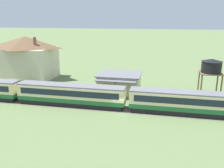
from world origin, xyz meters
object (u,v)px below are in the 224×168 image
station_house_brown_roof (27,57)px  passenger_train (72,94)px  water_tower (211,67)px  station_building (119,83)px

station_house_brown_roof → passenger_train: bearing=-41.6°
passenger_train → water_tower: bearing=19.3°
water_tower → passenger_train: bearing=-160.7°
passenger_train → station_house_brown_roof: bearing=138.4°
station_building → water_tower: size_ratio=1.13×
station_building → station_house_brown_roof: size_ratio=0.62×
station_building → water_tower: 18.94m
station_house_brown_roof → station_building: bearing=-15.2°
station_building → passenger_train: bearing=-125.6°
passenger_train → water_tower: water_tower is taller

